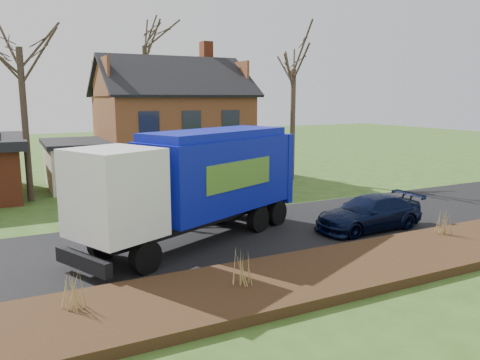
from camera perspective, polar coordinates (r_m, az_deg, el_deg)
name	(u,v)px	position (r m, az deg, el deg)	size (l,w,h in m)	color
ground	(238,234)	(18.96, -0.30, -6.63)	(120.00, 120.00, 0.00)	#304E1A
road	(238,234)	(18.96, -0.30, -6.60)	(80.00, 7.00, 0.02)	black
mulch_verge	(315,275)	(14.61, 9.16, -11.33)	(80.00, 3.50, 0.30)	black
main_house	(165,119)	(31.69, -9.18, 7.39)	(12.95, 8.95, 9.26)	beige
garbage_truck	(198,179)	(17.71, -5.09, 0.18)	(9.98, 6.47, 4.19)	black
silver_sedan	(191,195)	(22.62, -5.96, -1.82)	(1.71, 4.89, 1.61)	#94979B
navy_wagon	(369,213)	(20.21, 15.45, -3.88)	(1.97, 4.84, 1.40)	black
tree_front_west	(17,23)	(26.99, -25.55, 16.90)	(3.71, 3.71, 11.04)	#3B2E23
tree_front_east	(294,51)	(31.46, 6.61, 15.41)	(3.72, 3.72, 10.34)	#46362A
tree_back	(144,29)	(38.73, -11.65, 17.56)	(4.02, 4.02, 12.74)	#382F21
grass_clump_west	(73,290)	(12.52, -19.67, -12.48)	(0.36, 0.30, 0.95)	#AC904B
grass_clump_mid	(242,267)	(13.15, 0.27, -10.55)	(0.37, 0.31, 1.04)	#A78D4A
grass_clump_east	(443,222)	(19.37, 23.56, -4.73)	(0.39, 0.32, 0.97)	olive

